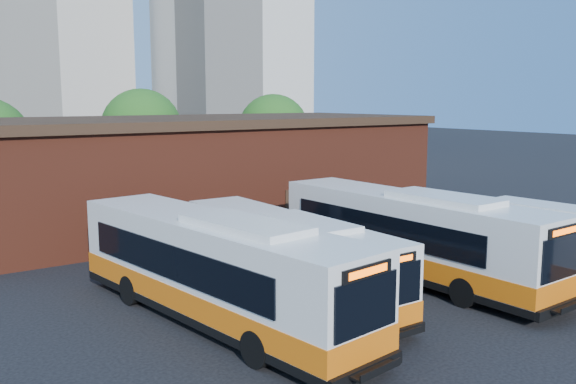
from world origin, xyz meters
TOP-DOWN VIEW (x-y plane):
  - ground at (0.00, 0.00)m, footprint 220.00×220.00m
  - bus_west at (-7.65, 3.71)m, footprint 4.54×13.93m
  - bus_midwest at (-4.25, 4.37)m, footprint 2.60×12.01m
  - bus_mideast at (1.55, 3.56)m, footprint 3.33×13.82m
  - bus_east at (4.95, 1.35)m, footprint 3.50×12.41m
  - depot_building at (0.00, 20.00)m, footprint 28.60×12.60m
  - tree_mid at (2.00, 34.00)m, footprint 6.56×6.56m
  - tree_east at (13.00, 31.00)m, footprint 6.24×6.24m

SIDE VIEW (x-z plane):
  - ground at x=0.00m, z-range 0.00..0.00m
  - bus_midwest at x=-4.25m, z-range -0.15..3.11m
  - bus_east at x=4.95m, z-range -0.15..3.19m
  - bus_mideast at x=1.55m, z-range -0.17..3.57m
  - bus_west at x=-7.65m, z-range -0.17..3.57m
  - depot_building at x=0.00m, z-range 0.06..6.46m
  - tree_east at x=13.00m, z-range 0.85..8.81m
  - tree_mid at x=2.00m, z-range 0.90..9.26m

